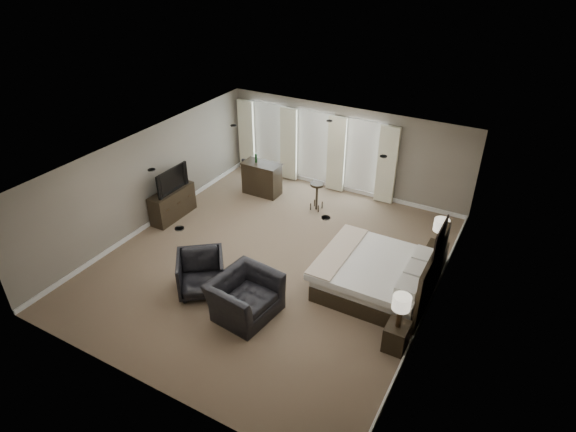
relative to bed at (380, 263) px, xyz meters
The scene contains 16 objects.
room 2.64m from the bed, behind, with size 7.60×8.60×2.64m.
window_bay 5.34m from the bed, 132.26° to the left, with size 5.25×0.20×2.30m.
bed is the anchor object (origin of this frame).
nightstand_near 1.77m from the bed, 58.46° to the right, with size 0.41×0.50×0.55m, color black.
nightstand_far 1.76m from the bed, 58.46° to the left, with size 0.45×0.55×0.60m, color black.
lamp_near 1.71m from the bed, 58.46° to the right, with size 0.34×0.34×0.70m, color beige.
lamp_far 1.71m from the bed, 58.46° to the left, with size 0.35×0.35×0.71m, color beige.
wall_art 1.51m from the bed, ahead, with size 0.04×0.96×0.56m, color slate.
dresser 6.05m from the bed, behind, with size 0.46×1.42×0.83m, color black.
tv 6.04m from the bed, behind, with size 1.16×0.67×0.15m, color black.
armchair_near 2.95m from the bed, 136.67° to the right, with size 1.33×0.86×1.16m, color black.
armchair_far 3.87m from the bed, 150.93° to the right, with size 0.98×0.92×1.01m, color black.
bar_counter 5.32m from the bed, 150.09° to the left, with size 1.14×0.59×0.99m, color black.
bar_stool_left 5.70m from the bed, 146.94° to the left, with size 0.32×0.32×0.67m, color black.
bar_stool_right 3.78m from the bed, 136.86° to the left, with size 0.39×0.39×0.83m, color black.
desk_chair 5.85m from the bed, 150.53° to the left, with size 0.50×0.50×0.98m, color black.
Camera 1 is at (4.88, -8.07, 6.89)m, focal length 30.00 mm.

